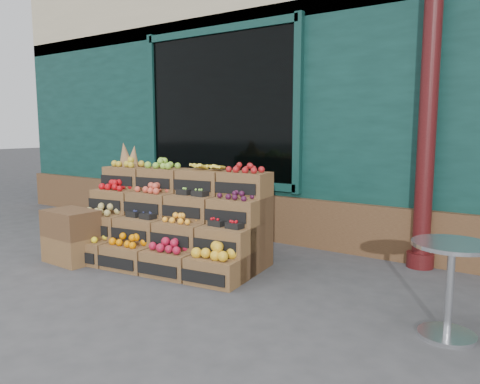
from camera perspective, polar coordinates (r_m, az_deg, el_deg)
The scene contains 6 objects.
ground at distance 4.13m, azimuth -3.40°, elevation -13.11°, with size 60.00×60.00×0.00m, color #3C3C3E.
shop_facade at distance 8.52m, azimuth 19.04°, elevation 13.64°, with size 12.00×6.24×4.80m.
crate_display at distance 5.22m, azimuth -8.33°, elevation -4.10°, with size 2.20×1.29×1.30m.
spare_crates at distance 5.50m, azimuth -19.86°, elevation -5.07°, with size 0.59×0.42×0.58m.
bistro_table at distance 3.64m, azimuth 24.26°, elevation -9.60°, with size 0.54×0.54×0.69m.
shopkeeper at distance 6.93m, azimuth 2.28°, elevation 3.28°, with size 0.67×0.44×1.85m, color #175227.
Camera 1 is at (2.41, -3.01, 1.48)m, focal length 35.00 mm.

